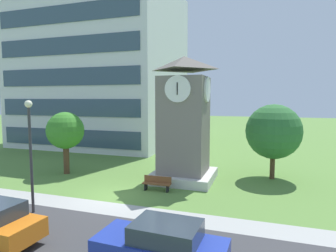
{
  "coord_description": "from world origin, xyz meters",
  "views": [
    {
      "loc": [
        8.15,
        -14.51,
        5.76
      ],
      "look_at": [
        1.5,
        5.67,
        3.71
      ],
      "focal_mm": 30.6,
      "sensor_mm": 36.0,
      "label": 1
    }
  ],
  "objects_px": {
    "clock_tower": "(184,127)",
    "street_lamp": "(30,143)",
    "tree_streetside": "(65,131)",
    "park_bench": "(157,183)",
    "tree_by_building": "(274,132)",
    "parked_car_blue": "(162,246)"
  },
  "relations": [
    {
      "from": "park_bench",
      "to": "parked_car_blue",
      "type": "bearing_deg",
      "value": -68.47
    },
    {
      "from": "tree_streetside",
      "to": "parked_car_blue",
      "type": "distance_m",
      "value": 14.81
    },
    {
      "from": "clock_tower",
      "to": "street_lamp",
      "type": "bearing_deg",
      "value": -125.77
    },
    {
      "from": "street_lamp",
      "to": "clock_tower",
      "type": "bearing_deg",
      "value": 54.23
    },
    {
      "from": "tree_streetside",
      "to": "parked_car_blue",
      "type": "relative_size",
      "value": 1.05
    },
    {
      "from": "park_bench",
      "to": "street_lamp",
      "type": "relative_size",
      "value": 0.32
    },
    {
      "from": "street_lamp",
      "to": "parked_car_blue",
      "type": "distance_m",
      "value": 8.69
    },
    {
      "from": "street_lamp",
      "to": "tree_streetside",
      "type": "bearing_deg",
      "value": 115.49
    },
    {
      "from": "park_bench",
      "to": "street_lamp",
      "type": "height_order",
      "value": "street_lamp"
    },
    {
      "from": "tree_streetside",
      "to": "clock_tower",
      "type": "bearing_deg",
      "value": 7.09
    },
    {
      "from": "clock_tower",
      "to": "street_lamp",
      "type": "relative_size",
      "value": 1.52
    },
    {
      "from": "street_lamp",
      "to": "tree_by_building",
      "type": "distance_m",
      "value": 15.59
    },
    {
      "from": "tree_by_building",
      "to": "tree_streetside",
      "type": "bearing_deg",
      "value": -167.04
    },
    {
      "from": "clock_tower",
      "to": "tree_by_building",
      "type": "xyz_separation_m",
      "value": [
        5.95,
        2.32,
        -0.38
      ]
    },
    {
      "from": "park_bench",
      "to": "street_lamp",
      "type": "xyz_separation_m",
      "value": [
        -4.75,
        -5.22,
        3.07
      ]
    },
    {
      "from": "park_bench",
      "to": "parked_car_blue",
      "type": "height_order",
      "value": "parked_car_blue"
    },
    {
      "from": "clock_tower",
      "to": "street_lamp",
      "type": "height_order",
      "value": "clock_tower"
    },
    {
      "from": "park_bench",
      "to": "street_lamp",
      "type": "bearing_deg",
      "value": -132.32
    },
    {
      "from": "park_bench",
      "to": "parked_car_blue",
      "type": "relative_size",
      "value": 0.4
    },
    {
      "from": "tree_streetside",
      "to": "parked_car_blue",
      "type": "bearing_deg",
      "value": -40.45
    },
    {
      "from": "tree_streetside",
      "to": "park_bench",
      "type": "bearing_deg",
      "value": -11.55
    },
    {
      "from": "tree_streetside",
      "to": "tree_by_building",
      "type": "relative_size",
      "value": 0.88
    }
  ]
}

